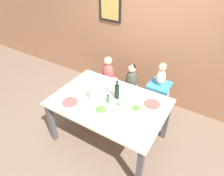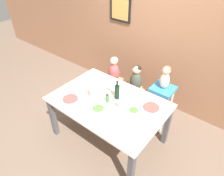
{
  "view_description": "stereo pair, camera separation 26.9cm",
  "coord_description": "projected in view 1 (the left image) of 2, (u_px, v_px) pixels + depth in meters",
  "views": [
    {
      "loc": [
        1.14,
        -1.78,
        2.5
      ],
      "look_at": [
        0.0,
        0.08,
        0.92
      ],
      "focal_mm": 32.0,
      "sensor_mm": 36.0,
      "label": 1
    },
    {
      "loc": [
        1.36,
        -1.62,
        2.5
      ],
      "look_at": [
        0.0,
        0.08,
        0.92
      ],
      "focal_mm": 32.0,
      "sensor_mm": 36.0,
      "label": 2
    }
  ],
  "objects": [
    {
      "name": "ground_plane",
      "position": [
        109.0,
        137.0,
        3.18
      ],
      "size": [
        14.0,
        14.0,
        0.0
      ],
      "primitive_type": "plane",
      "color": "#705B4C"
    },
    {
      "name": "wall_back",
      "position": [
        152.0,
        29.0,
        3.31
      ],
      "size": [
        10.0,
        0.09,
        2.7
      ],
      "color": "#9E6B4C",
      "rests_on": "ground_plane"
    },
    {
      "name": "dining_table",
      "position": [
        109.0,
        106.0,
        2.8
      ],
      "size": [
        1.56,
        1.05,
        0.74
      ],
      "color": "white",
      "rests_on": "ground_plane"
    },
    {
      "name": "chair_far_left",
      "position": [
        108.0,
        85.0,
        3.69
      ],
      "size": [
        0.39,
        0.39,
        0.46
      ],
      "color": "silver",
      "rests_on": "ground_plane"
    },
    {
      "name": "chair_far_center",
      "position": [
        130.0,
        93.0,
        3.49
      ],
      "size": [
        0.39,
        0.39,
        0.46
      ],
      "color": "silver",
      "rests_on": "ground_plane"
    },
    {
      "name": "chair_right_highchair",
      "position": [
        158.0,
        93.0,
        3.18
      ],
      "size": [
        0.33,
        0.33,
        0.75
      ],
      "color": "silver",
      "rests_on": "ground_plane"
    },
    {
      "name": "person_child_left",
      "position": [
        108.0,
        70.0,
        3.5
      ],
      "size": [
        0.2,
        0.19,
        0.49
      ],
      "color": "#C64C4C",
      "rests_on": "chair_far_left"
    },
    {
      "name": "person_child_center",
      "position": [
        131.0,
        78.0,
        3.31
      ],
      "size": [
        0.2,
        0.19,
        0.49
      ],
      "color": "#3D4238",
      "rests_on": "chair_far_center"
    },
    {
      "name": "person_baby_right",
      "position": [
        162.0,
        73.0,
        2.96
      ],
      "size": [
        0.14,
        0.13,
        0.37
      ],
      "color": "beige",
      "rests_on": "chair_right_highchair"
    },
    {
      "name": "wine_bottle",
      "position": [
        117.0,
        91.0,
        2.74
      ],
      "size": [
        0.07,
        0.07,
        0.29
      ],
      "color": "black",
      "rests_on": "dining_table"
    },
    {
      "name": "paper_towel_roll",
      "position": [
        94.0,
        93.0,
        2.7
      ],
      "size": [
        0.11,
        0.11,
        0.24
      ],
      "color": "white",
      "rests_on": "dining_table"
    },
    {
      "name": "wine_glass_near",
      "position": [
        122.0,
        101.0,
        2.56
      ],
      "size": [
        0.08,
        0.08,
        0.16
      ],
      "color": "white",
      "rests_on": "dining_table"
    },
    {
      "name": "wine_glass_far",
      "position": [
        109.0,
        86.0,
        2.84
      ],
      "size": [
        0.08,
        0.08,
        0.16
      ],
      "color": "white",
      "rests_on": "dining_table"
    },
    {
      "name": "salad_bowl_large",
      "position": [
        101.0,
        111.0,
        2.54
      ],
      "size": [
        0.17,
        0.17,
        0.08
      ],
      "color": "white",
      "rests_on": "dining_table"
    },
    {
      "name": "salad_bowl_small",
      "position": [
        136.0,
        109.0,
        2.56
      ],
      "size": [
        0.14,
        0.14,
        0.08
      ],
      "color": "white",
      "rests_on": "dining_table"
    },
    {
      "name": "dinner_plate_front_left",
      "position": [
        70.0,
        102.0,
        2.72
      ],
      "size": [
        0.22,
        0.22,
        0.01
      ],
      "color": "#D14C47",
      "rests_on": "dining_table"
    },
    {
      "name": "dinner_plate_back_left",
      "position": [
        97.0,
        83.0,
        3.09
      ],
      "size": [
        0.22,
        0.22,
        0.01
      ],
      "color": "silver",
      "rests_on": "dining_table"
    },
    {
      "name": "dinner_plate_back_right",
      "position": [
        152.0,
        104.0,
        2.69
      ],
      "size": [
        0.22,
        0.22,
        0.01
      ],
      "color": "#D14C47",
      "rests_on": "dining_table"
    },
    {
      "name": "condiment_bottle_hot_sauce",
      "position": [
        108.0,
        98.0,
        2.69
      ],
      "size": [
        0.05,
        0.05,
        0.15
      ],
      "color": "#336633",
      "rests_on": "dining_table"
    }
  ]
}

